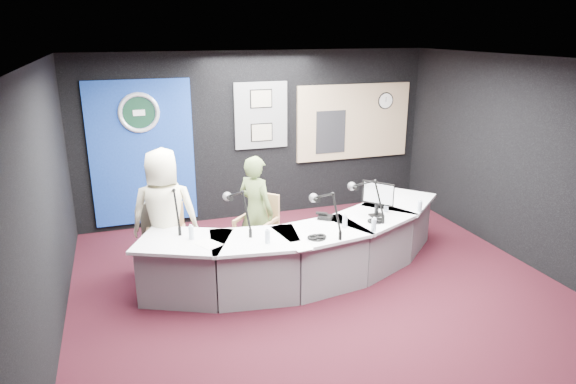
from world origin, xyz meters
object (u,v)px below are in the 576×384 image
object	(u,v)px
armchair_right	(256,230)
person_man	(165,215)
person_woman	(256,211)
armchair_left	(167,240)
broadcast_desk	(305,249)

from	to	relation	value
armchair_right	person_man	world-z (taller)	person_man
person_man	person_woman	size ratio (longest dim) A/B	1.13
armchair_left	armchair_right	bearing A→B (deg)	8.49
armchair_right	person_man	xyz separation A→B (m)	(-1.22, -0.06, 0.39)
armchair_left	person_woman	world-z (taller)	person_woman
armchair_left	armchair_right	world-z (taller)	armchair_left
broadcast_desk	armchair_right	xyz separation A→B (m)	(-0.50, 0.59, 0.10)
person_woman	person_man	bearing A→B (deg)	57.64
armchair_right	person_woman	xyz separation A→B (m)	(0.00, 0.00, 0.29)
person_man	person_woman	world-z (taller)	person_man
person_man	broadcast_desk	bearing A→B (deg)	173.94
armchair_right	person_man	size ratio (longest dim) A/B	0.55
person_man	person_woman	distance (m)	1.22
armchair_right	broadcast_desk	bearing A→B (deg)	-4.03
broadcast_desk	person_man	xyz separation A→B (m)	(-1.72, 0.52, 0.49)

